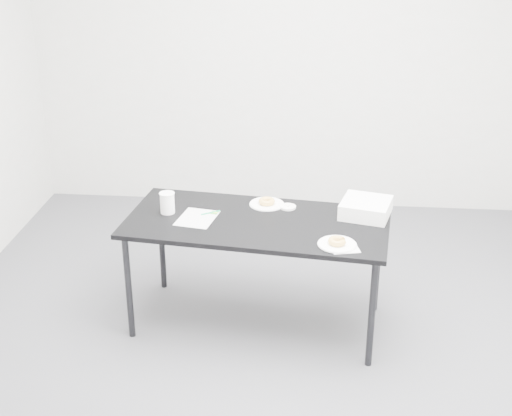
# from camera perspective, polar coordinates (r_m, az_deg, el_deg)

# --- Properties ---
(floor) EXTENTS (4.00, 4.00, 0.00)m
(floor) POSITION_cam_1_polar(r_m,az_deg,el_deg) (4.34, 0.41, -10.00)
(floor) COLOR #47464B
(floor) RESTS_ON ground
(wall_back) EXTENTS (4.00, 0.02, 2.70)m
(wall_back) POSITION_cam_1_polar(r_m,az_deg,el_deg) (5.70, 2.22, 13.06)
(wall_back) COLOR silver
(wall_back) RESTS_ON floor
(table) EXTENTS (1.58, 0.87, 0.69)m
(table) POSITION_cam_1_polar(r_m,az_deg,el_deg) (4.13, 0.08, -1.67)
(table) COLOR black
(table) RESTS_ON floor
(scorecard) EXTENTS (0.25, 0.29, 0.00)m
(scorecard) POSITION_cam_1_polar(r_m,az_deg,el_deg) (4.15, -4.74, -0.81)
(scorecard) COLOR silver
(scorecard) RESTS_ON table
(logo_patch) EXTENTS (0.05, 0.05, 0.00)m
(logo_patch) POSITION_cam_1_polar(r_m,az_deg,el_deg) (4.21, -3.35, -0.37)
(logo_patch) COLOR green
(logo_patch) RESTS_ON scorecard
(pen) EXTENTS (0.11, 0.07, 0.01)m
(pen) POSITION_cam_1_polar(r_m,az_deg,el_deg) (4.21, -3.65, -0.37)
(pen) COLOR #0E9C5D
(pen) RESTS_ON scorecard
(napkin) EXTENTS (0.18, 0.18, 0.00)m
(napkin) POSITION_cam_1_polar(r_m,az_deg,el_deg) (3.83, 7.06, -3.14)
(napkin) COLOR silver
(napkin) RESTS_ON table
(plate_near) EXTENTS (0.21, 0.21, 0.01)m
(plate_near) POSITION_cam_1_polar(r_m,az_deg,el_deg) (3.85, 6.50, -2.90)
(plate_near) COLOR white
(plate_near) RESTS_ON napkin
(donut_near) EXTENTS (0.11, 0.11, 0.03)m
(donut_near) POSITION_cam_1_polar(r_m,az_deg,el_deg) (3.84, 6.51, -2.65)
(donut_near) COLOR gold
(donut_near) RESTS_ON plate_near
(plate_far) EXTENTS (0.21, 0.21, 0.01)m
(plate_far) POSITION_cam_1_polar(r_m,az_deg,el_deg) (4.32, 0.87, 0.31)
(plate_far) COLOR white
(plate_far) RESTS_ON table
(donut_far) EXTENTS (0.11, 0.11, 0.03)m
(donut_far) POSITION_cam_1_polar(r_m,az_deg,el_deg) (4.31, 0.87, 0.54)
(donut_far) COLOR gold
(donut_far) RESTS_ON plate_far
(coffee_cup) EXTENTS (0.08, 0.08, 0.13)m
(coffee_cup) POSITION_cam_1_polar(r_m,az_deg,el_deg) (4.22, -7.11, 0.42)
(coffee_cup) COLOR white
(coffee_cup) RESTS_ON table
(cup_lid) EXTENTS (0.10, 0.10, 0.01)m
(cup_lid) POSITION_cam_1_polar(r_m,az_deg,el_deg) (4.28, 2.58, 0.08)
(cup_lid) COLOR white
(cup_lid) RESTS_ON table
(bakery_box) EXTENTS (0.33, 0.33, 0.09)m
(bakery_box) POSITION_cam_1_polar(r_m,az_deg,el_deg) (4.21, 8.78, 0.01)
(bakery_box) COLOR white
(bakery_box) RESTS_ON table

